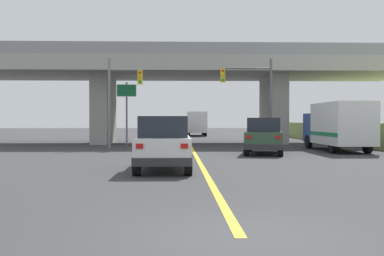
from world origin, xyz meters
The scene contains 11 objects.
ground centered at (0.00, 31.34, 0.00)m, with size 160.00×160.00×0.00m, color #353538.
overpass_bridge centered at (0.00, 31.34, 5.60)m, with size 35.94×9.35×7.63m.
lane_divider_stripe centered at (0.00, 14.10, 0.00)m, with size 0.20×28.21×0.01m, color yellow.
suv_lead centered at (-1.50, 10.12, 1.02)m, with size 2.01×4.69×2.02m.
suv_crossing centered at (3.86, 18.51, 1.02)m, with size 2.92×5.06×2.02m.
box_truck centered at (8.83, 20.84, 1.57)m, with size 2.33×7.19×2.94m.
sedan_oncoming centered at (-1.00, 43.13, 1.01)m, with size 1.93×4.78×2.02m.
traffic_signal_nearside centered at (4.39, 24.95, 3.95)m, with size 3.62×0.36×6.17m.
traffic_signal_farside centered at (-4.85, 24.10, 3.75)m, with size 2.31×0.36×6.07m.
highway_sign centered at (-4.82, 28.10, 3.48)m, with size 1.49×0.17×4.78m.
semi_truck_distant centered at (1.40, 50.29, 1.57)m, with size 2.33×7.39×2.93m.
Camera 1 is at (-1.02, -7.29, 1.86)m, focal length 43.58 mm.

